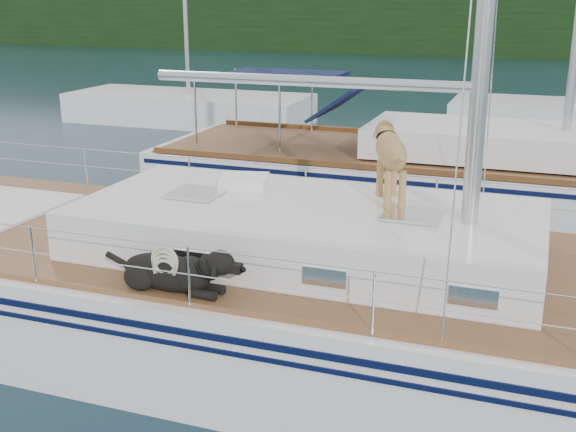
% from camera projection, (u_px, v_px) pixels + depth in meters
% --- Properties ---
extents(ground, '(120.00, 120.00, 0.00)m').
position_uv_depth(ground, '(245.00, 339.00, 8.96)').
color(ground, black).
rests_on(ground, ground).
extents(tree_line, '(90.00, 3.00, 6.00)m').
position_uv_depth(tree_line, '(508.00, 11.00, 48.51)').
color(tree_line, black).
rests_on(tree_line, ground).
extents(shore_bank, '(92.00, 1.00, 1.20)m').
position_uv_depth(shore_bank, '(506.00, 47.00, 50.29)').
color(shore_bank, '#595147').
rests_on(shore_bank, ground).
extents(main_sailboat, '(12.00, 3.80, 14.01)m').
position_uv_depth(main_sailboat, '(251.00, 290.00, 8.73)').
color(main_sailboat, white).
rests_on(main_sailboat, ground).
extents(neighbor_sailboat, '(11.00, 3.50, 13.30)m').
position_uv_depth(neighbor_sailboat, '(436.00, 179.00, 14.18)').
color(neighbor_sailboat, white).
rests_on(neighbor_sailboat, ground).
extents(bg_boat_west, '(8.00, 3.00, 11.65)m').
position_uv_depth(bg_boat_west, '(189.00, 109.00, 24.01)').
color(bg_boat_west, white).
rests_on(bg_boat_west, ground).
extents(bg_boat_center, '(7.20, 3.00, 11.65)m').
position_uv_depth(bg_boat_center, '(573.00, 120.00, 21.90)').
color(bg_boat_center, white).
rests_on(bg_boat_center, ground).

